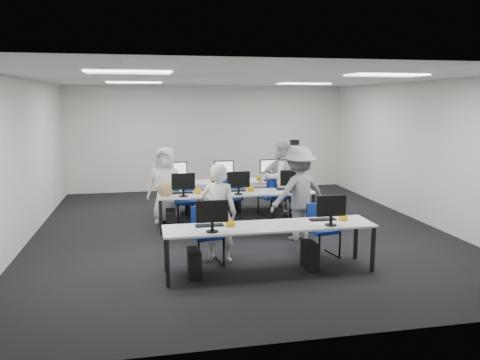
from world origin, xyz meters
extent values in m
plane|color=black|center=(0.00, 0.00, 0.00)|extent=(9.00, 9.00, 0.00)
plane|color=white|center=(0.00, 0.00, 3.00)|extent=(9.00, 9.00, 0.00)
cube|color=silver|center=(0.00, 4.50, 1.50)|extent=(8.00, 0.02, 3.00)
cube|color=silver|center=(0.00, -4.50, 1.50)|extent=(8.00, 0.02, 3.00)
cube|color=silver|center=(-4.00, 0.00, 1.50)|extent=(0.02, 9.00, 3.00)
cube|color=silver|center=(4.00, 0.00, 1.50)|extent=(0.02, 9.00, 3.00)
cube|color=white|center=(-2.00, -2.00, 2.98)|extent=(1.20, 0.60, 0.02)
cube|color=white|center=(2.00, -2.00, 2.98)|extent=(1.20, 0.60, 0.02)
cube|color=white|center=(-2.00, 2.00, 2.98)|extent=(1.20, 0.60, 0.02)
cube|color=white|center=(2.00, 2.00, 2.98)|extent=(1.20, 0.60, 0.02)
cube|color=silver|center=(0.00, -2.40, 0.71)|extent=(3.20, 0.70, 0.03)
cube|color=black|center=(-1.55, -2.70, 0.35)|extent=(0.05, 0.05, 0.70)
cube|color=black|center=(-1.55, -2.10, 0.35)|extent=(0.05, 0.05, 0.70)
cube|color=black|center=(1.55, -2.70, 0.35)|extent=(0.05, 0.05, 0.70)
cube|color=black|center=(1.55, -2.10, 0.35)|extent=(0.05, 0.05, 0.70)
cube|color=silver|center=(0.00, 0.20, 0.71)|extent=(3.20, 0.70, 0.03)
cube|color=black|center=(-1.55, -0.10, 0.35)|extent=(0.05, 0.05, 0.70)
cube|color=black|center=(-1.55, 0.50, 0.35)|extent=(0.05, 0.05, 0.70)
cube|color=black|center=(1.55, -0.10, 0.35)|extent=(0.05, 0.05, 0.70)
cube|color=black|center=(1.55, 0.50, 0.35)|extent=(0.05, 0.05, 0.70)
cube|color=silver|center=(0.00, 1.60, 0.71)|extent=(3.20, 0.70, 0.03)
cube|color=black|center=(-1.55, 1.30, 0.35)|extent=(0.05, 0.05, 0.70)
cube|color=black|center=(-1.55, 1.90, 0.35)|extent=(0.05, 0.05, 0.70)
cube|color=black|center=(1.55, 1.30, 0.35)|extent=(0.05, 0.05, 0.70)
cube|color=black|center=(1.55, 1.90, 0.35)|extent=(0.05, 0.05, 0.70)
cube|color=#0C4FA8|center=(-0.90, -2.58, 1.03)|extent=(0.46, 0.04, 0.32)
cube|color=black|center=(-0.90, -2.26, 0.74)|extent=(0.42, 0.14, 0.02)
ellipsoid|color=black|center=(-0.60, -2.26, 0.75)|extent=(0.07, 0.10, 0.04)
cube|color=black|center=(-1.15, -2.40, 0.21)|extent=(0.18, 0.40, 0.42)
cube|color=white|center=(0.90, -2.58, 1.03)|extent=(0.46, 0.04, 0.32)
cube|color=black|center=(0.90, -2.26, 0.74)|extent=(0.42, 0.14, 0.02)
ellipsoid|color=black|center=(1.20, -2.26, 0.75)|extent=(0.07, 0.10, 0.04)
cube|color=black|center=(0.65, -2.40, 0.21)|extent=(0.18, 0.40, 0.42)
cube|color=white|center=(-1.10, 0.02, 1.03)|extent=(0.46, 0.04, 0.32)
cube|color=black|center=(-1.10, 0.34, 0.74)|extent=(0.42, 0.14, 0.02)
ellipsoid|color=black|center=(-0.80, 0.34, 0.75)|extent=(0.07, 0.10, 0.04)
cube|color=black|center=(-1.35, 0.20, 0.21)|extent=(0.18, 0.40, 0.42)
cube|color=white|center=(0.00, 0.02, 1.03)|extent=(0.46, 0.04, 0.32)
cube|color=black|center=(0.00, 0.34, 0.74)|extent=(0.42, 0.14, 0.02)
ellipsoid|color=black|center=(0.30, 0.34, 0.75)|extent=(0.07, 0.10, 0.04)
cube|color=black|center=(-0.25, 0.20, 0.21)|extent=(0.18, 0.40, 0.42)
cube|color=white|center=(1.10, 0.02, 1.03)|extent=(0.46, 0.04, 0.32)
cube|color=black|center=(1.10, 0.34, 0.74)|extent=(0.42, 0.14, 0.02)
ellipsoid|color=black|center=(1.40, 0.34, 0.75)|extent=(0.07, 0.10, 0.04)
cube|color=black|center=(0.85, 0.20, 0.21)|extent=(0.18, 0.40, 0.42)
cube|color=white|center=(-1.10, 1.78, 1.03)|extent=(0.46, 0.04, 0.32)
cube|color=black|center=(-1.10, 1.46, 0.74)|extent=(0.42, 0.14, 0.02)
ellipsoid|color=black|center=(-1.40, 1.46, 0.75)|extent=(0.07, 0.10, 0.04)
cube|color=black|center=(-0.85, 1.60, 0.21)|extent=(0.18, 0.40, 0.42)
cube|color=white|center=(0.00, 1.78, 1.03)|extent=(0.46, 0.04, 0.32)
cube|color=black|center=(0.00, 1.46, 0.74)|extent=(0.42, 0.14, 0.02)
ellipsoid|color=black|center=(-0.30, 1.46, 0.75)|extent=(0.07, 0.10, 0.04)
cube|color=black|center=(0.25, 1.60, 0.21)|extent=(0.18, 0.40, 0.42)
cube|color=white|center=(1.10, 1.78, 1.03)|extent=(0.46, 0.04, 0.32)
cube|color=black|center=(1.10, 1.46, 0.74)|extent=(0.42, 0.14, 0.02)
ellipsoid|color=black|center=(0.80, 1.46, 0.75)|extent=(0.07, 0.10, 0.04)
cube|color=black|center=(1.35, 1.60, 0.21)|extent=(0.18, 0.40, 0.42)
cube|color=navy|center=(-0.88, -1.86, 0.46)|extent=(0.50, 0.48, 0.06)
cube|color=navy|center=(-0.91, -1.66, 0.73)|extent=(0.43, 0.11, 0.36)
cube|color=navy|center=(1.06, -1.88, 0.45)|extent=(0.50, 0.48, 0.06)
cube|color=navy|center=(1.03, -1.69, 0.70)|extent=(0.41, 0.12, 0.35)
cube|color=navy|center=(-1.00, 0.75, 0.46)|extent=(0.48, 0.46, 0.06)
cube|color=navy|center=(-1.02, 0.95, 0.73)|extent=(0.43, 0.09, 0.36)
cube|color=navy|center=(-0.17, 0.77, 0.42)|extent=(0.49, 0.48, 0.05)
cube|color=navy|center=(-0.12, 0.95, 0.66)|extent=(0.38, 0.15, 0.33)
cube|color=navy|center=(1.06, 0.80, 0.49)|extent=(0.47, 0.45, 0.06)
cube|color=navy|center=(1.06, 1.01, 0.76)|extent=(0.44, 0.06, 0.38)
cube|color=navy|center=(-1.22, 1.06, 0.50)|extent=(0.55, 0.54, 0.06)
cube|color=navy|center=(-1.26, 0.85, 0.78)|extent=(0.45, 0.14, 0.39)
cube|color=navy|center=(0.03, 1.05, 0.45)|extent=(0.48, 0.46, 0.06)
cube|color=navy|center=(0.06, 0.86, 0.70)|extent=(0.41, 0.10, 0.35)
cube|color=navy|center=(0.95, 1.10, 0.43)|extent=(0.52, 0.51, 0.06)
cube|color=navy|center=(1.01, 0.92, 0.67)|extent=(0.38, 0.18, 0.34)
ellipsoid|color=olive|center=(-1.45, 0.10, 0.87)|extent=(0.40, 0.32, 0.29)
imported|color=silver|center=(-0.67, -1.73, 0.80)|extent=(0.69, 0.59, 1.61)
imported|color=silver|center=(1.14, 0.92, 0.87)|extent=(0.98, 0.84, 1.74)
imported|color=silver|center=(-1.41, 0.93, 0.81)|extent=(0.91, 0.74, 1.61)
imported|color=silver|center=(1.15, 1.12, 0.77)|extent=(0.92, 0.41, 1.54)
imported|color=slate|center=(0.97, -0.85, 0.88)|extent=(1.26, 0.91, 1.76)
cube|color=black|center=(0.93, -0.68, 1.82)|extent=(0.18, 0.21, 0.10)
camera|label=1|loc=(-1.79, -9.00, 2.59)|focal=35.00mm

